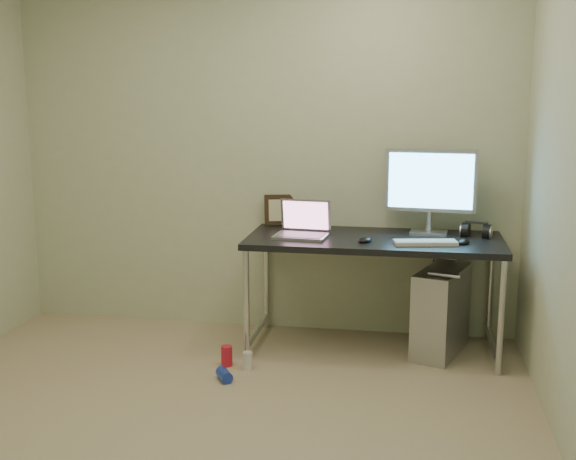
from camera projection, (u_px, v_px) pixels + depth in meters
The scene contains 17 objects.
floor at pixel (193, 438), 3.54m from camera, with size 3.50×3.50×0.00m, color tan.
wall_back at pixel (264, 153), 4.99m from camera, with size 3.50×0.02×2.50m, color beige.
desk at pixel (374, 249), 4.63m from camera, with size 1.62×0.71×0.75m.
tower_computer at pixel (441, 311), 4.63m from camera, with size 0.40×0.58×0.59m.
cable_a at pixel (433, 281), 4.91m from camera, with size 0.01×0.01×0.70m, color black.
cable_b at pixel (446, 285), 4.88m from camera, with size 0.01×0.01×0.72m, color black.
can_red at pixel (227, 356), 4.45m from camera, with size 0.07×0.07×0.13m, color red.
can_white at pixel (248, 361), 4.39m from camera, with size 0.06×0.06×0.11m, color silver.
can_blue at pixel (224, 375), 4.23m from camera, with size 0.07×0.07×0.13m, color #1C35AF.
laptop at pixel (303, 228), 4.65m from camera, with size 0.36×0.30×0.23m.
monitor at pixel (430, 185), 4.67m from camera, with size 0.59×0.19×0.56m.
keyboard at pixel (425, 242), 4.41m from camera, with size 0.38×0.12×0.02m, color silver.
mouse_right at pixel (464, 241), 4.42m from camera, with size 0.07×0.11×0.04m, color black.
mouse_left at pixel (365, 239), 4.48m from camera, with size 0.08×0.12×0.04m, color black.
headphones at pixel (476, 232), 4.63m from camera, with size 0.21×0.12×0.12m.
picture_frame at pixel (284, 210), 5.02m from camera, with size 0.27×0.03×0.21m, color black.
webcam at pixel (317, 215), 4.94m from camera, with size 0.04×0.03×0.11m.
Camera 1 is at (1.02, -3.15, 1.68)m, focal length 45.00 mm.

